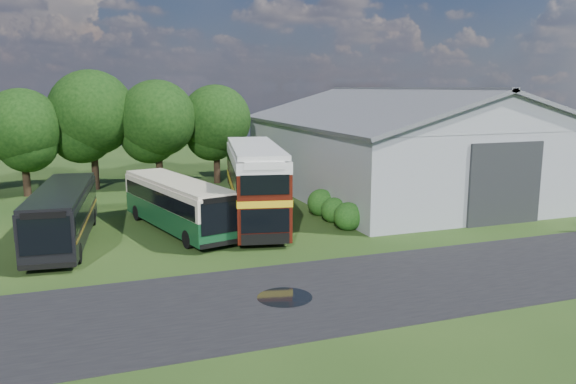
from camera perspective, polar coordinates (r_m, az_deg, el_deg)
name	(u,v)px	position (r m, az deg, el deg)	size (l,w,h in m)	color
ground	(294,271)	(25.74, 0.60, -7.99)	(120.00, 120.00, 0.00)	#183310
asphalt_road	(385,284)	(24.38, 9.82, -9.24)	(60.00, 8.00, 0.02)	black
puddle	(285,298)	(22.60, -0.34, -10.69)	(2.20, 2.20, 0.01)	black
storage_shed	(401,139)	(45.58, 11.41, 5.31)	(18.80, 24.80, 8.15)	gray
tree_left_b	(22,127)	(46.67, -25.41, 5.96)	(5.78, 5.78, 8.16)	black
tree_mid	(92,113)	(47.71, -19.33, 7.59)	(6.80, 6.80, 9.60)	black
tree_right_a	(157,119)	(47.05, -13.13, 7.26)	(6.26, 6.26, 8.83)	black
tree_right_b	(216,120)	(48.69, -7.34, 7.26)	(5.98, 5.98, 8.45)	black
shrub_front	(348,229)	(33.15, 6.08, -3.79)	(1.70, 1.70, 1.70)	#194714
shrub_mid	(334,222)	(34.91, 4.66, -3.03)	(1.60, 1.60, 1.60)	#194714
shrub_back	(321,215)	(36.69, 3.37, -2.34)	(1.80, 1.80, 1.80)	#194714
bus_green_single	(177,204)	(33.03, -11.18, -1.19)	(5.10, 11.00, 2.96)	black
bus_maroon_double	(255,185)	(33.65, -3.37, 0.68)	(5.01, 11.61, 4.84)	black
bus_dark_single	(63,214)	(31.99, -21.90, -2.10)	(3.61, 11.08, 3.00)	black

